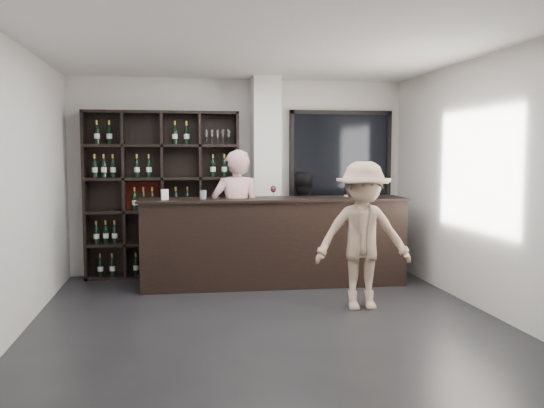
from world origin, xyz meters
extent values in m
cube|color=black|center=(0.00, 0.00, -0.01)|extent=(5.00, 5.50, 0.01)
cube|color=silver|center=(0.35, 2.47, 1.45)|extent=(0.40, 0.40, 2.90)
cube|color=black|center=(1.55, 2.69, 1.40)|extent=(1.60, 0.08, 2.10)
cube|color=black|center=(1.55, 2.69, 1.40)|extent=(1.48, 0.02, 1.98)
cube|color=black|center=(0.35, 1.75, 0.58)|extent=(3.54, 0.66, 1.16)
cube|color=black|center=(0.35, 1.75, 1.18)|extent=(3.62, 0.74, 0.03)
imported|color=#CA9898|center=(-0.15, 1.85, 0.92)|extent=(0.67, 0.44, 1.85)
imported|color=black|center=(0.82, 2.22, 0.76)|extent=(0.87, 0.75, 1.53)
imported|color=#997D64|center=(1.16, 0.40, 0.85)|extent=(1.16, 0.74, 1.70)
cylinder|color=silver|center=(-0.60, 1.73, 1.25)|extent=(0.11, 0.11, 0.12)
cube|color=white|center=(1.45, 1.87, 1.20)|extent=(0.16, 0.16, 0.02)
cube|color=white|center=(-1.10, 1.69, 1.26)|extent=(0.10, 0.07, 0.14)
camera|label=1|loc=(-0.93, -5.89, 1.80)|focal=38.00mm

